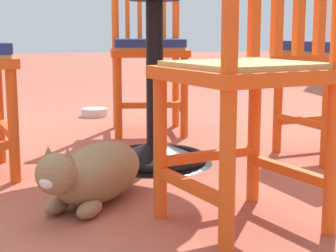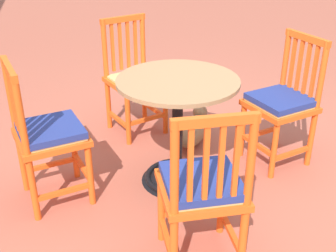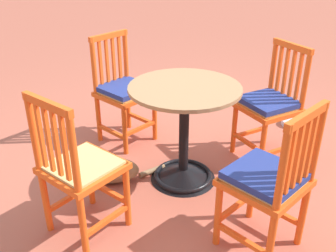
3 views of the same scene
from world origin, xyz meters
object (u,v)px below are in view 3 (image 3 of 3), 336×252
object	(u,v)px
orange_chair_at_corner	(268,182)
orange_chair_near_fence	(124,92)
cafe_table	(184,145)
pet_water_bowl	(291,123)
orange_chair_facing_out	(270,105)
orange_chair_by_planter	(79,170)
tabby_cat	(104,170)

from	to	relation	value
orange_chair_at_corner	orange_chair_near_fence	xyz separation A→B (m)	(0.10, -1.58, 0.00)
cafe_table	orange_chair_at_corner	size ratio (longest dim) A/B	0.83
pet_water_bowl	orange_chair_facing_out	bearing A→B (deg)	24.38
cafe_table	orange_chair_facing_out	xyz separation A→B (m)	(-0.75, 0.07, 0.16)
cafe_table	orange_chair_by_planter	world-z (taller)	orange_chair_by_planter
orange_chair_by_planter	pet_water_bowl	size ratio (longest dim) A/B	5.36
orange_chair_facing_out	pet_water_bowl	xyz separation A→B (m)	(-0.61, -0.27, -0.42)
orange_chair_at_corner	orange_chair_by_planter	bearing A→B (deg)	-38.79
orange_chair_facing_out	pet_water_bowl	distance (m)	0.79
orange_chair_at_corner	orange_chair_by_planter	size ratio (longest dim) A/B	1.00
orange_chair_at_corner	orange_chair_by_planter	distance (m)	1.05
cafe_table	orange_chair_by_planter	xyz separation A→B (m)	(0.81, 0.15, 0.15)
tabby_cat	orange_chair_at_corner	bearing A→B (deg)	115.91
orange_chair_at_corner	tabby_cat	world-z (taller)	orange_chair_at_corner
cafe_table	orange_chair_by_planter	distance (m)	0.84
orange_chair_by_planter	orange_chair_at_corner	bearing A→B (deg)	141.21
orange_chair_at_corner	tabby_cat	size ratio (longest dim) A/B	1.28
cafe_table	orange_chair_at_corner	xyz separation A→B (m)	(-0.01, 0.81, 0.16)
orange_chair_facing_out	orange_chair_by_planter	bearing A→B (deg)	2.78
orange_chair_at_corner	orange_chair_near_fence	size ratio (longest dim) A/B	1.00
orange_chair_at_corner	cafe_table	bearing A→B (deg)	-89.36
cafe_table	orange_chair_by_planter	bearing A→B (deg)	10.17
cafe_table	orange_chair_at_corner	distance (m)	0.82
orange_chair_facing_out	orange_chair_by_planter	xyz separation A→B (m)	(1.56, 0.08, -0.01)
orange_chair_at_corner	tabby_cat	bearing A→B (deg)	-64.09
pet_water_bowl	cafe_table	bearing A→B (deg)	8.60
orange_chair_facing_out	tabby_cat	world-z (taller)	orange_chair_facing_out
orange_chair_by_planter	tabby_cat	world-z (taller)	orange_chair_by_planter
orange_chair_near_fence	orange_chair_by_planter	world-z (taller)	same
cafe_table	orange_chair_near_fence	size ratio (longest dim) A/B	0.83
orange_chair_at_corner	orange_chair_facing_out	size ratio (longest dim) A/B	1.00
orange_chair_facing_out	pet_water_bowl	size ratio (longest dim) A/B	5.36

